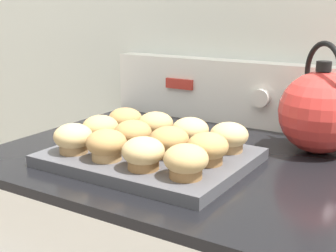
{
  "coord_description": "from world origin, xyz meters",
  "views": [
    {
      "loc": [
        0.46,
        -0.47,
        1.2
      ],
      "look_at": [
        0.02,
        0.23,
        0.98
      ],
      "focal_mm": 50.0,
      "sensor_mm": 36.0,
      "label": 1
    }
  ],
  "objects_px": {
    "muffin_r1_c0": "(100,129)",
    "muffin_r1_c3": "(208,148)",
    "muffin_r2_c0": "(125,121)",
    "tea_kettle": "(320,111)",
    "muffin_r2_c3": "(229,137)",
    "muffin_r1_c2": "(169,142)",
    "muffin_pan": "(150,157)",
    "muffin_r0_c1": "(106,145)",
    "muffin_r2_c2": "(190,132)",
    "muffin_r1_c1": "(133,135)",
    "muffin_r0_c0": "(73,138)",
    "muffin_r0_c2": "(143,153)",
    "muffin_r2_c1": "(156,125)",
    "muffin_r0_c3": "(186,161)"
  },
  "relations": [
    {
      "from": "tea_kettle",
      "to": "muffin_pan",
      "type": "bearing_deg",
      "value": -136.44
    },
    {
      "from": "muffin_r0_c3",
      "to": "muffin_r2_c1",
      "type": "relative_size",
      "value": 1.0
    },
    {
      "from": "muffin_r2_c0",
      "to": "muffin_r2_c3",
      "type": "bearing_deg",
      "value": 0.77
    },
    {
      "from": "muffin_r0_c0",
      "to": "muffin_r1_c2",
      "type": "distance_m",
      "value": 0.18
    },
    {
      "from": "muffin_r0_c2",
      "to": "muffin_r2_c0",
      "type": "relative_size",
      "value": 1.0
    },
    {
      "from": "muffin_r2_c2",
      "to": "muffin_r1_c1",
      "type": "bearing_deg",
      "value": -136.67
    },
    {
      "from": "muffin_r1_c1",
      "to": "muffin_r2_c3",
      "type": "height_order",
      "value": "same"
    },
    {
      "from": "muffin_pan",
      "to": "muffin_r1_c0",
      "type": "relative_size",
      "value": 4.98
    },
    {
      "from": "muffin_r1_c1",
      "to": "muffin_r1_c2",
      "type": "relative_size",
      "value": 1.0
    },
    {
      "from": "muffin_pan",
      "to": "muffin_r1_c2",
      "type": "relative_size",
      "value": 4.98
    },
    {
      "from": "muffin_r2_c1",
      "to": "tea_kettle",
      "type": "bearing_deg",
      "value": 27.76
    },
    {
      "from": "muffin_r0_c2",
      "to": "muffin_r1_c0",
      "type": "distance_m",
      "value": 0.19
    },
    {
      "from": "muffin_r1_c3",
      "to": "muffin_r2_c0",
      "type": "bearing_deg",
      "value": 161.34
    },
    {
      "from": "muffin_r0_c3",
      "to": "muffin_r1_c2",
      "type": "bearing_deg",
      "value": 135.74
    },
    {
      "from": "muffin_r0_c1",
      "to": "muffin_r1_c3",
      "type": "distance_m",
      "value": 0.18
    },
    {
      "from": "muffin_r0_c0",
      "to": "muffin_r0_c2",
      "type": "distance_m",
      "value": 0.17
    },
    {
      "from": "muffin_r1_c1",
      "to": "tea_kettle",
      "type": "relative_size",
      "value": 0.33
    },
    {
      "from": "muffin_r2_c0",
      "to": "muffin_r1_c1",
      "type": "bearing_deg",
      "value": -45.3
    },
    {
      "from": "muffin_r1_c1",
      "to": "muffin_r2_c0",
      "type": "bearing_deg",
      "value": 134.7
    },
    {
      "from": "muffin_r1_c0",
      "to": "muffin_r1_c2",
      "type": "distance_m",
      "value": 0.17
    },
    {
      "from": "muffin_r1_c2",
      "to": "muffin_r2_c0",
      "type": "xyz_separation_m",
      "value": [
        -0.17,
        0.08,
        0.0
      ]
    },
    {
      "from": "muffin_r2_c3",
      "to": "muffin_r1_c3",
      "type": "bearing_deg",
      "value": -90.72
    },
    {
      "from": "muffin_r1_c0",
      "to": "muffin_r2_c0",
      "type": "height_order",
      "value": "same"
    },
    {
      "from": "muffin_r0_c1",
      "to": "muffin_r2_c0",
      "type": "relative_size",
      "value": 1.0
    },
    {
      "from": "muffin_r1_c1",
      "to": "muffin_r2_c3",
      "type": "distance_m",
      "value": 0.19
    },
    {
      "from": "muffin_r1_c2",
      "to": "muffin_r2_c2",
      "type": "bearing_deg",
      "value": 91.11
    },
    {
      "from": "muffin_pan",
      "to": "muffin_r0_c0",
      "type": "distance_m",
      "value": 0.15
    },
    {
      "from": "muffin_r1_c1",
      "to": "muffin_r2_c0",
      "type": "height_order",
      "value": "same"
    },
    {
      "from": "muffin_r0_c0",
      "to": "muffin_r0_c2",
      "type": "bearing_deg",
      "value": -1.54
    },
    {
      "from": "muffin_r2_c1",
      "to": "muffin_r2_c2",
      "type": "relative_size",
      "value": 1.0
    },
    {
      "from": "muffin_pan",
      "to": "muffin_r2_c3",
      "type": "xyz_separation_m",
      "value": [
        0.13,
        0.09,
        0.04
      ]
    },
    {
      "from": "muffin_r1_c2",
      "to": "muffin_r2_c1",
      "type": "distance_m",
      "value": 0.12
    },
    {
      "from": "muffin_r0_c2",
      "to": "muffin_r1_c3",
      "type": "bearing_deg",
      "value": 46.35
    },
    {
      "from": "muffin_r0_c1",
      "to": "muffin_r2_c3",
      "type": "xyz_separation_m",
      "value": [
        0.17,
        0.17,
        0.0
      ]
    },
    {
      "from": "muffin_pan",
      "to": "muffin_r0_c3",
      "type": "xyz_separation_m",
      "value": [
        0.13,
        -0.08,
        0.04
      ]
    },
    {
      "from": "muffin_r0_c3",
      "to": "muffin_r1_c2",
      "type": "distance_m",
      "value": 0.12
    },
    {
      "from": "muffin_r1_c2",
      "to": "muffin_r1_c3",
      "type": "relative_size",
      "value": 1.0
    },
    {
      "from": "muffin_r1_c1",
      "to": "muffin_r2_c1",
      "type": "xyz_separation_m",
      "value": [
        -0.0,
        0.08,
        0.0
      ]
    },
    {
      "from": "muffin_r1_c2",
      "to": "muffin_r2_c3",
      "type": "relative_size",
      "value": 1.0
    },
    {
      "from": "muffin_r0_c3",
      "to": "muffin_r2_c2",
      "type": "bearing_deg",
      "value": 117.34
    },
    {
      "from": "muffin_r0_c3",
      "to": "muffin_r2_c2",
      "type": "xyz_separation_m",
      "value": [
        -0.08,
        0.16,
        0.0
      ]
    },
    {
      "from": "muffin_r0_c1",
      "to": "muffin_r1_c3",
      "type": "bearing_deg",
      "value": 25.53
    },
    {
      "from": "muffin_r1_c0",
      "to": "muffin_r1_c3",
      "type": "distance_m",
      "value": 0.25
    },
    {
      "from": "muffin_pan",
      "to": "tea_kettle",
      "type": "bearing_deg",
      "value": 43.56
    },
    {
      "from": "muffin_pan",
      "to": "muffin_r1_c2",
      "type": "xyz_separation_m",
      "value": [
        0.04,
        -0.0,
        0.04
      ]
    },
    {
      "from": "muffin_r0_c0",
      "to": "muffin_r1_c3",
      "type": "height_order",
      "value": "same"
    },
    {
      "from": "muffin_pan",
      "to": "tea_kettle",
      "type": "distance_m",
      "value": 0.36
    },
    {
      "from": "muffin_r2_c0",
      "to": "tea_kettle",
      "type": "height_order",
      "value": "tea_kettle"
    },
    {
      "from": "muffin_r0_c2",
      "to": "muffin_r2_c2",
      "type": "distance_m",
      "value": 0.17
    },
    {
      "from": "muffin_r0_c2",
      "to": "muffin_r2_c3",
      "type": "distance_m",
      "value": 0.19
    }
  ]
}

